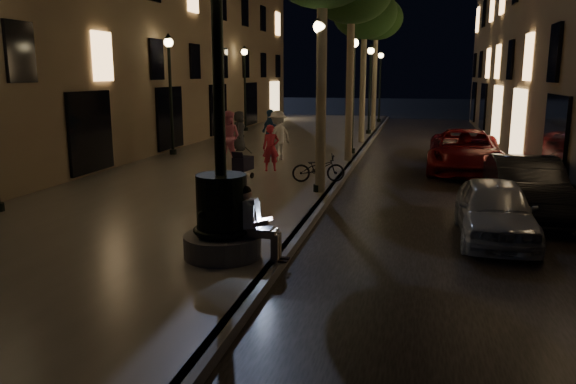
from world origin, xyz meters
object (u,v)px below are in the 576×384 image
(lamp_curb_c, at_px, (370,78))
(tree_third, at_px, (365,14))
(lamp_curb_a, at_px, (319,81))
(car_third, at_px, (465,151))
(fountain_lamppost, at_px, (222,202))
(car_front, at_px, (495,210))
(stroller, at_px, (243,164))
(pedestrian_blue, at_px, (271,133))
(pedestrian_red, at_px, (271,148))
(pedestrian_white, at_px, (278,136))
(lamp_left_b, at_px, (170,79))
(lamp_curb_b, at_px, (353,79))
(seated_man_laptop, at_px, (255,221))
(tree_far, at_px, (376,20))
(lamp_left_c, at_px, (245,77))
(car_second, at_px, (526,187))
(pedestrian_pink, at_px, (228,137))
(bicycle, at_px, (318,168))
(lamp_curb_d, at_px, (380,77))

(lamp_curb_c, bearing_deg, tree_third, -90.00)
(lamp_curb_a, relative_size, car_third, 0.90)
(fountain_lamppost, distance_m, car_front, 5.82)
(car_front, bearing_deg, car_third, 90.27)
(stroller, bearing_deg, pedestrian_blue, 106.62)
(car_third, relative_size, pedestrian_red, 3.42)
(pedestrian_white, height_order, pedestrian_blue, pedestrian_white)
(lamp_left_b, bearing_deg, lamp_curb_b, 15.73)
(seated_man_laptop, distance_m, car_front, 5.27)
(tree_far, height_order, lamp_left_c, tree_far)
(tree_third, distance_m, car_second, 14.89)
(lamp_left_b, xyz_separation_m, lamp_left_c, (0.00, 10.00, 0.00))
(lamp_curb_b, relative_size, lamp_curb_c, 1.00)
(pedestrian_pink, bearing_deg, pedestrian_red, 153.49)
(fountain_lamppost, distance_m, bicycle, 7.47)
(pedestrian_white, bearing_deg, fountain_lamppost, 42.49)
(fountain_lamppost, distance_m, lamp_curb_d, 30.08)
(lamp_curb_c, height_order, pedestrian_red, lamp_curb_c)
(lamp_curb_c, bearing_deg, bicycle, -90.99)
(car_third, height_order, pedestrian_pink, pedestrian_pink)
(lamp_curb_b, height_order, pedestrian_pink, lamp_curb_b)
(car_front, height_order, car_third, car_third)
(lamp_left_b, xyz_separation_m, car_third, (11.40, -0.52, -2.49))
(fountain_lamppost, height_order, car_second, fountain_lamppost)
(pedestrian_red, bearing_deg, bicycle, -59.84)
(tree_far, bearing_deg, fountain_lamppost, -91.86)
(fountain_lamppost, xyz_separation_m, tree_far, (0.78, 24.00, 5.22))
(lamp_curb_b, height_order, lamp_curb_d, same)
(seated_man_laptop, distance_m, pedestrian_pink, 11.07)
(fountain_lamppost, xyz_separation_m, pedestrian_white, (-1.83, 11.43, -0.07))
(lamp_left_c, bearing_deg, tree_third, -29.40)
(lamp_left_c, bearing_deg, fountain_lamppost, -73.78)
(lamp_curb_b, relative_size, car_second, 1.10)
(pedestrian_red, bearing_deg, lamp_left_b, 128.84)
(fountain_lamppost, distance_m, lamp_left_b, 13.75)
(car_front, relative_size, car_third, 0.70)
(lamp_curb_a, bearing_deg, lamp_left_b, 139.80)
(lamp_left_b, xyz_separation_m, pedestrian_pink, (2.99, -1.69, -2.07))
(tree_third, bearing_deg, pedestrian_blue, -119.10)
(fountain_lamppost, height_order, tree_far, tree_far)
(tree_far, relative_size, lamp_left_b, 1.56)
(lamp_curb_b, bearing_deg, pedestrian_white, -134.51)
(seated_man_laptop, relative_size, bicycle, 0.82)
(fountain_lamppost, bearing_deg, stroller, 104.70)
(pedestrian_blue, xyz_separation_m, bicycle, (2.83, -5.02, -0.51))
(car_front, height_order, bicycle, car_front)
(lamp_left_c, bearing_deg, car_third, -42.71)
(lamp_curb_a, bearing_deg, seated_man_laptop, -90.84)
(car_second, height_order, pedestrian_red, pedestrian_red)
(seated_man_laptop, relative_size, lamp_curb_c, 0.27)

